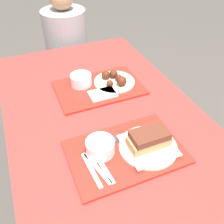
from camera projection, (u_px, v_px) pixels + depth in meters
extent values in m
plane|color=#4C4742|center=(110.00, 207.00, 1.60)|extent=(12.00, 12.00, 0.00)
cube|color=maroon|center=(109.00, 126.00, 1.14)|extent=(0.89, 1.66, 0.04)
cylinder|color=maroon|center=(21.00, 111.00, 1.79)|extent=(0.07, 0.07, 0.69)
cylinder|color=maroon|center=(119.00, 88.00, 2.02)|extent=(0.07, 0.07, 0.69)
cube|color=maroon|center=(62.00, 71.00, 2.06)|extent=(0.84, 0.28, 0.04)
cylinder|color=maroon|center=(23.00, 102.00, 2.10)|extent=(0.06, 0.06, 0.41)
cylinder|color=maroon|center=(103.00, 84.00, 2.31)|extent=(0.06, 0.06, 0.41)
cube|color=red|center=(126.00, 152.00, 0.99)|extent=(0.45, 0.30, 0.01)
cube|color=red|center=(99.00, 88.00, 1.33)|extent=(0.45, 0.30, 0.01)
cylinder|color=silver|center=(100.00, 147.00, 0.96)|extent=(0.11, 0.11, 0.06)
cylinder|color=beige|center=(100.00, 143.00, 0.94)|extent=(0.10, 0.10, 0.01)
cylinder|color=beige|center=(148.00, 147.00, 0.99)|extent=(0.23, 0.23, 0.01)
cube|color=silver|center=(148.00, 145.00, 0.99)|extent=(0.19, 0.19, 0.01)
cube|color=tan|center=(149.00, 141.00, 0.97)|extent=(0.16, 0.08, 0.04)
cube|color=brown|center=(150.00, 135.00, 0.95)|extent=(0.15, 0.09, 0.03)
cube|color=white|center=(97.00, 168.00, 0.92)|extent=(0.06, 0.17, 0.00)
cube|color=white|center=(103.00, 166.00, 0.92)|extent=(0.03, 0.17, 0.00)
cube|color=white|center=(92.00, 170.00, 0.91)|extent=(0.03, 0.17, 0.00)
cube|color=#3F3F47|center=(115.00, 140.00, 1.02)|extent=(0.04, 0.03, 0.01)
cylinder|color=silver|center=(81.00, 80.00, 1.32)|extent=(0.11, 0.11, 0.06)
cylinder|color=beige|center=(81.00, 76.00, 1.31)|extent=(0.10, 0.10, 0.01)
cylinder|color=beige|center=(114.00, 82.00, 1.35)|extent=(0.22, 0.22, 0.01)
sphere|color=#562314|center=(119.00, 78.00, 1.34)|extent=(0.04, 0.04, 0.04)
sphere|color=#562314|center=(114.00, 74.00, 1.36)|extent=(0.05, 0.05, 0.05)
sphere|color=#562314|center=(106.00, 75.00, 1.36)|extent=(0.05, 0.05, 0.05)
sphere|color=#562314|center=(110.00, 84.00, 1.30)|extent=(0.04, 0.04, 0.04)
sphere|color=#562314|center=(122.00, 81.00, 1.30)|extent=(0.05, 0.05, 0.05)
cube|color=white|center=(103.00, 94.00, 1.27)|extent=(0.13, 0.09, 0.01)
cylinder|color=#9E9EA3|center=(66.00, 41.00, 1.92)|extent=(0.32, 0.32, 0.46)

